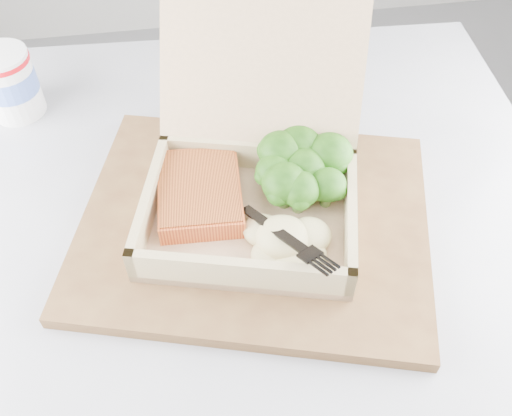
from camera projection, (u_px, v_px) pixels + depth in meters
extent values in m
cylinder|color=black|center=(237.00, 384.00, 0.93)|extent=(0.08, 0.08, 0.71)
cube|color=#9FA1A9|center=(229.00, 251.00, 0.65)|extent=(0.86, 0.86, 0.03)
cube|color=brown|center=(254.00, 222.00, 0.65)|extent=(0.46, 0.40, 0.02)
cube|color=tan|center=(249.00, 222.00, 0.63)|extent=(0.27, 0.23, 0.01)
cube|color=tan|center=(151.00, 204.00, 0.63)|extent=(0.06, 0.17, 0.05)
cube|color=tan|center=(350.00, 220.00, 0.61)|extent=(0.06, 0.17, 0.05)
cube|color=tan|center=(240.00, 275.00, 0.56)|extent=(0.22, 0.07, 0.05)
cube|color=tan|center=(257.00, 158.00, 0.67)|extent=(0.22, 0.07, 0.05)
cube|color=tan|center=(262.00, 66.00, 0.63)|extent=(0.25, 0.15, 0.16)
cube|color=orange|center=(200.00, 193.00, 0.64)|extent=(0.10, 0.12, 0.02)
ellipsoid|color=#CABF82|center=(283.00, 237.00, 0.59)|extent=(0.09, 0.08, 0.03)
cube|color=black|center=(243.00, 198.00, 0.61)|extent=(0.06, 0.09, 0.03)
cube|color=black|center=(287.00, 243.00, 0.57)|extent=(0.04, 0.05, 0.01)
cylinder|color=silver|center=(10.00, 83.00, 0.75)|extent=(0.07, 0.07, 0.09)
cylinder|color=#4B6AC3|center=(8.00, 81.00, 0.75)|extent=(0.07, 0.07, 0.03)
cylinder|color=red|center=(0.00, 59.00, 0.72)|extent=(0.07, 0.07, 0.01)
cube|color=white|center=(220.00, 104.00, 0.80)|extent=(0.10, 0.14, 0.00)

